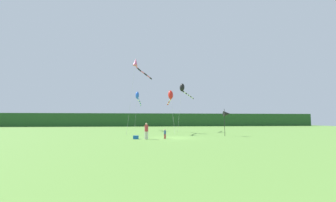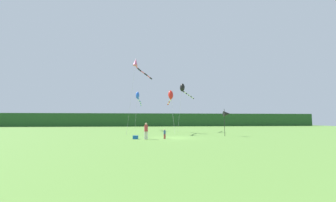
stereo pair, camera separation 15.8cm
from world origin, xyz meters
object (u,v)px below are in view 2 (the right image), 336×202
Objects in this scene: person_child at (165,133)px; banner_flag_pole at (227,114)px; kite_red at (171,96)px; cooler_box at (135,137)px; kite_blue at (138,97)px; person_adult at (146,130)px; kite_black at (183,89)px; kite_rainbow at (138,65)px.

banner_flag_pole reaches higher than person_child.
kite_red is (-6.57, 7.22, 3.13)m from banner_flag_pole.
kite_blue is at bearing 91.19° from cooler_box.
person_child is at bearing 10.44° from person_adult.
kite_blue reaches higher than cooler_box.
person_child is at bearing -108.64° from kite_black.
person_child is 0.12× the size of kite_black.
kite_rainbow reaches higher than kite_black.
banner_flag_pole is at bearing -27.75° from kite_rainbow.
kite_red is (1.88, 10.31, 5.40)m from person_child.
cooler_box is 18.70m from kite_blue.
kite_black reaches higher than person_adult.
cooler_box is at bearing 158.63° from person_adult.
kite_blue is (-3.58, 17.66, 5.94)m from person_child.
banner_flag_pole is 0.41× the size of kite_black.
banner_flag_pole is 15.46m from kite_rainbow.
kite_red is at bearing -53.39° from kite_blue.
person_child is 3.24m from cooler_box.
kite_rainbow is 1.40× the size of kite_blue.
kite_red is at bearing 79.64° from person_child.
kite_red is 0.84× the size of kite_blue.
cooler_box is 12.34m from banner_flag_pole.
kite_blue is (-5.46, 7.36, 0.54)m from kite_red.
cooler_box is 0.07× the size of kite_black.
person_child reaches higher than cooler_box.
cooler_box is (-1.15, 0.45, -0.80)m from person_adult.
kite_red is at bearing 69.71° from person_adult.
person_adult is 11.23m from banner_flag_pole.
person_child is 1.78× the size of cooler_box.
cooler_box is 0.05× the size of kite_rainbow.
person_adult is 2.14m from person_child.
kite_black is at bearing 60.14° from cooler_box.
banner_flag_pole is 0.51× the size of kite_red.
kite_red is (5.10, 10.24, 5.80)m from cooler_box.
kite_red is 0.81× the size of kite_black.
kite_black reaches higher than person_child.
person_adult is at bearing -82.28° from kite_rainbow.
person_child is 0.09× the size of kite_rainbow.
kite_black is 9.17m from kite_blue.
kite_red is 9.18m from kite_blue.
banner_flag_pole is at bearing 20.06° from person_child.
cooler_box is 0.09× the size of kite_red.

